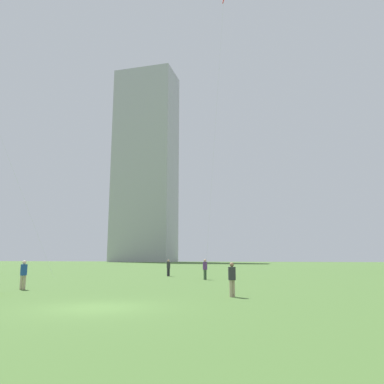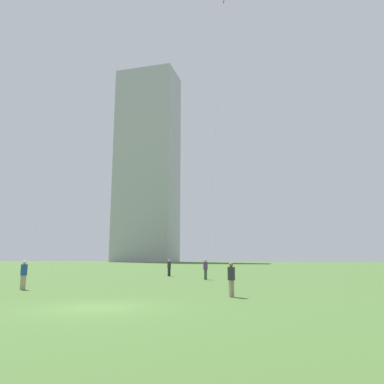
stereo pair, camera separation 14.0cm
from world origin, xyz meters
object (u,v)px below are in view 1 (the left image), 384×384
(person_standing_4, at_px, (205,268))
(person_standing_2, at_px, (24,273))
(distant_highrise_0, at_px, (146,164))
(person_standing_1, at_px, (232,277))
(person_standing_0, at_px, (168,267))

(person_standing_4, bearing_deg, person_standing_2, 168.83)
(person_standing_4, bearing_deg, distant_highrise_0, 48.39)
(person_standing_4, height_order, distant_highrise_0, distant_highrise_0)
(person_standing_1, bearing_deg, person_standing_0, 64.51)
(person_standing_1, relative_size, person_standing_2, 0.97)
(person_standing_2, bearing_deg, distant_highrise_0, 78.43)
(person_standing_0, bearing_deg, person_standing_4, 89.93)
(person_standing_1, xyz_separation_m, person_standing_2, (-12.88, 1.56, 0.03))
(person_standing_0, relative_size, distant_highrise_0, 0.02)
(person_standing_1, height_order, person_standing_2, person_standing_2)
(person_standing_2, xyz_separation_m, person_standing_4, (9.19, 11.90, 0.01))
(person_standing_1, height_order, distant_highrise_0, distant_highrise_0)
(person_standing_1, relative_size, person_standing_4, 0.96)
(person_standing_0, xyz_separation_m, person_standing_1, (8.34, -18.32, 0.00))
(person_standing_2, distance_m, distant_highrise_0, 131.92)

